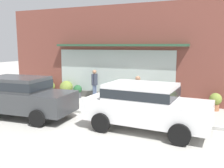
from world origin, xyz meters
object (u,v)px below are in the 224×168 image
at_px(parked_car_white, 145,104).
at_px(potted_plant_window_left, 118,95).
at_px(potted_plant_doorstep, 215,101).
at_px(potted_plant_by_entrance, 66,88).
at_px(pedestrian_with_handbag, 137,92).
at_px(potted_plant_trailing_edge, 78,91).
at_px(parked_car_dark_gray, 20,95).
at_px(potted_plant_window_right, 50,88).
at_px(pedestrian_passerby, 95,82).
at_px(fire_hydrant, 122,102).
at_px(potted_plant_near_hydrant, 149,96).
at_px(potted_plant_low_front, 171,98).

distance_m(parked_car_white, potted_plant_window_left, 4.40).
bearing_deg(potted_plant_doorstep, potted_plant_by_entrance, 178.55).
distance_m(potted_plant_doorstep, potted_plant_by_entrance, 8.12).
xyz_separation_m(pedestrian_with_handbag, potted_plant_trailing_edge, (-4.10, 1.86, -0.57)).
relative_size(parked_car_white, potted_plant_window_left, 6.06).
xyz_separation_m(parked_car_dark_gray, potted_plant_by_entrance, (-0.76, 4.48, -0.48)).
bearing_deg(potted_plant_window_right, pedestrian_passerby, -4.59).
bearing_deg(potted_plant_trailing_edge, potted_plant_window_left, -2.07).
bearing_deg(potted_plant_by_entrance, potted_plant_trailing_edge, -15.58).
distance_m(potted_plant_window_left, potted_plant_trailing_edge, 2.51).
xyz_separation_m(parked_car_white, potted_plant_doorstep, (2.24, 3.76, -0.46)).
height_order(pedestrian_with_handbag, potted_plant_trailing_edge, pedestrian_with_handbag).
height_order(fire_hydrant, pedestrian_passerby, pedestrian_passerby).
distance_m(pedestrian_passerby, potted_plant_by_entrance, 2.13).
distance_m(pedestrian_with_handbag, potted_plant_window_right, 6.46).
relative_size(fire_hydrant, pedestrian_passerby, 0.53).
distance_m(pedestrian_with_handbag, pedestrian_passerby, 3.46).
relative_size(parked_car_white, potted_plant_near_hydrant, 4.47).
height_order(parked_car_dark_gray, potted_plant_doorstep, parked_car_dark_gray).
height_order(pedestrian_passerby, potted_plant_trailing_edge, pedestrian_passerby).
height_order(potted_plant_low_front, potted_plant_trailing_edge, potted_plant_low_front).
relative_size(pedestrian_passerby, parked_car_dark_gray, 0.37).
distance_m(pedestrian_with_handbag, parked_car_dark_gray, 4.86).
height_order(fire_hydrant, potted_plant_near_hydrant, potted_plant_near_hydrant).
relative_size(potted_plant_doorstep, potted_plant_by_entrance, 0.92).
bearing_deg(potted_plant_doorstep, parked_car_dark_gray, -149.82).
bearing_deg(fire_hydrant, potted_plant_window_right, 161.16).
distance_m(potted_plant_trailing_edge, potted_plant_by_entrance, 0.95).
xyz_separation_m(parked_car_white, potted_plant_near_hydrant, (-0.80, 3.63, -0.47)).
bearing_deg(potted_plant_trailing_edge, potted_plant_by_entrance, 164.42).
relative_size(pedestrian_with_handbag, parked_car_white, 0.38).
bearing_deg(fire_hydrant, pedestrian_with_handbag, -15.05).
distance_m(pedestrian_with_handbag, potted_plant_trailing_edge, 4.54).
height_order(potted_plant_window_left, potted_plant_doorstep, potted_plant_doorstep).
xyz_separation_m(parked_car_dark_gray, potted_plant_window_right, (-1.87, 4.40, -0.52)).
relative_size(fire_hydrant, potted_plant_trailing_edge, 1.18).
bearing_deg(potted_plant_doorstep, potted_plant_trailing_edge, -179.61).
relative_size(pedestrian_passerby, potted_plant_window_left, 2.29).
relative_size(fire_hydrant, potted_plant_by_entrance, 0.98).
height_order(pedestrian_with_handbag, potted_plant_low_front, pedestrian_with_handbag).
relative_size(pedestrian_passerby, potted_plant_by_entrance, 1.86).
distance_m(potted_plant_low_front, potted_plant_doorstep, 1.98).
distance_m(parked_car_white, potted_plant_doorstep, 4.40).
relative_size(pedestrian_with_handbag, potted_plant_window_left, 2.31).
relative_size(pedestrian_passerby, potted_plant_doorstep, 2.02).
distance_m(fire_hydrant, potted_plant_trailing_edge, 3.73).
bearing_deg(potted_plant_window_right, potted_plant_low_front, -0.63).
distance_m(parked_car_white, potted_plant_trailing_edge, 6.22).
bearing_deg(pedestrian_passerby, parked_car_dark_gray, -6.47).
xyz_separation_m(pedestrian_with_handbag, potted_plant_doorstep, (3.10, 1.91, -0.50)).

